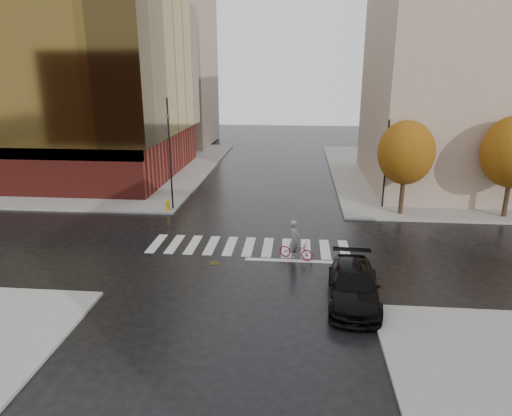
{
  "coord_description": "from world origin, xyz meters",
  "views": [
    {
      "loc": [
        2.72,
        -24.05,
        9.93
      ],
      "look_at": [
        0.31,
        1.7,
        2.0
      ],
      "focal_mm": 32.0,
      "sensor_mm": 36.0,
      "label": 1
    }
  ],
  "objects_px": {
    "cyclist": "(295,246)",
    "fire_hydrant": "(168,205)",
    "traffic_light_nw": "(170,146)",
    "traffic_light_ne": "(386,160)",
    "sedan": "(353,285)"
  },
  "relations": [
    {
      "from": "cyclist",
      "to": "fire_hydrant",
      "type": "height_order",
      "value": "cyclist"
    },
    {
      "from": "cyclist",
      "to": "traffic_light_nw",
      "type": "bearing_deg",
      "value": 68.29
    },
    {
      "from": "fire_hydrant",
      "to": "cyclist",
      "type": "bearing_deg",
      "value": -39.16
    },
    {
      "from": "fire_hydrant",
      "to": "traffic_light_nw",
      "type": "bearing_deg",
      "value": 71.73
    },
    {
      "from": "cyclist",
      "to": "traffic_light_ne",
      "type": "bearing_deg",
      "value": -12.18
    },
    {
      "from": "cyclist",
      "to": "fire_hydrant",
      "type": "relative_size",
      "value": 2.66
    },
    {
      "from": "fire_hydrant",
      "to": "sedan",
      "type": "bearing_deg",
      "value": -45.51
    },
    {
      "from": "fire_hydrant",
      "to": "traffic_light_ne",
      "type": "bearing_deg",
      "value": 8.78
    },
    {
      "from": "traffic_light_nw",
      "to": "traffic_light_ne",
      "type": "height_order",
      "value": "traffic_light_nw"
    },
    {
      "from": "cyclist",
      "to": "traffic_light_ne",
      "type": "distance_m",
      "value": 12.09
    },
    {
      "from": "cyclist",
      "to": "traffic_light_nw",
      "type": "relative_size",
      "value": 0.28
    },
    {
      "from": "sedan",
      "to": "cyclist",
      "type": "bearing_deg",
      "value": 123.43
    },
    {
      "from": "sedan",
      "to": "fire_hydrant",
      "type": "height_order",
      "value": "sedan"
    },
    {
      "from": "cyclist",
      "to": "traffic_light_ne",
      "type": "relative_size",
      "value": 0.34
    },
    {
      "from": "sedan",
      "to": "traffic_light_nw",
      "type": "distance_m",
      "value": 17.6
    }
  ]
}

